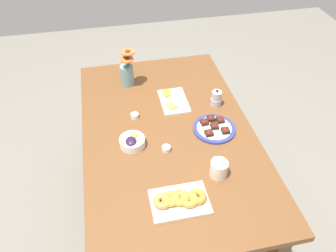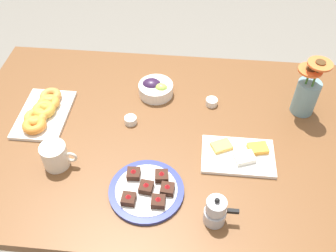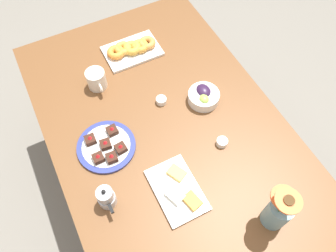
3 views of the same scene
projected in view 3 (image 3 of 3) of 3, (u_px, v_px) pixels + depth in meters
The scene contains 11 objects.
ground_plane at pixel (168, 189), 2.08m from camera, with size 6.00×6.00×0.00m, color slate.
dining_table at pixel (168, 140), 1.52m from camera, with size 1.60×1.00×0.74m.
coffee_mug at pixel (96, 79), 1.53m from camera, with size 0.13×0.09×0.09m.
grape_bowl at pixel (204, 96), 1.50m from camera, with size 0.14×0.14×0.07m.
cheese_platter at pixel (178, 190), 1.29m from camera, with size 0.26×0.17×0.03m.
croissant_platter at pixel (132, 49), 1.67m from camera, with size 0.19×0.29×0.05m.
jam_cup_honey at pixel (222, 142), 1.40m from camera, with size 0.05×0.05×0.03m.
jam_cup_berry at pixel (161, 100), 1.51m from camera, with size 0.05×0.05×0.03m.
dessert_plate at pixel (106, 146), 1.39m from camera, with size 0.25×0.25×0.05m.
flower_vase at pixel (278, 212), 1.17m from camera, with size 0.11×0.11×0.26m.
moka_pot at pixel (106, 197), 1.24m from camera, with size 0.11×0.07×0.12m.
Camera 3 is at (0.65, -0.33, 1.99)m, focal length 35.00 mm.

